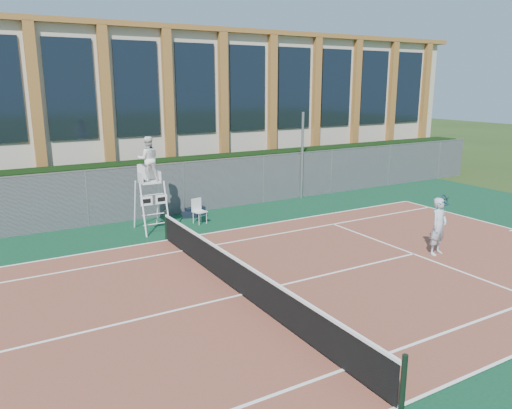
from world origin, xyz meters
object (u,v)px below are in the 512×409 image
steel_pole (302,156)px  plastic_chair (198,209)px  umpire_chair (148,162)px  tennis_player (439,226)px

steel_pole → plastic_chair: size_ratio=4.16×
umpire_chair → tennis_player: 10.41m
steel_pole → plastic_chair: (-6.22, -1.65, -1.48)m
plastic_chair → tennis_player: 9.05m
steel_pole → umpire_chair: size_ratio=1.15×
umpire_chair → steel_pole: bearing=11.4°
tennis_player → umpire_chair: bearing=133.7°
steel_pole → tennis_player: steel_pole is taller
steel_pole → tennis_player: 9.21m
umpire_chair → plastic_chair: (1.95, -0.00, -2.04)m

